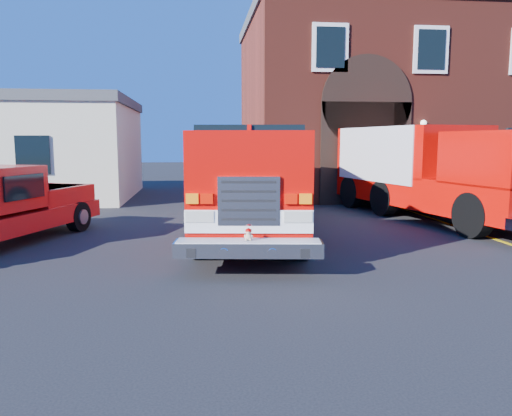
{
  "coord_description": "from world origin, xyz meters",
  "views": [
    {
      "loc": [
        -1.02,
        -10.05,
        2.5
      ],
      "look_at": [
        0.0,
        -1.2,
        1.3
      ],
      "focal_mm": 35.0,
      "sensor_mm": 36.0,
      "label": 1
    }
  ],
  "objects": [
    {
      "name": "ground",
      "position": [
        0.0,
        0.0,
        0.0
      ],
      "size": [
        100.0,
        100.0,
        0.0
      ],
      "primitive_type": "plane",
      "color": "black",
      "rests_on": "ground"
    },
    {
      "name": "parking_stripe_near",
      "position": [
        6.5,
        1.0,
        0.0
      ],
      "size": [
        0.12,
        3.0,
        0.01
      ],
      "primitive_type": "cube",
      "color": "yellow",
      "rests_on": "ground"
    },
    {
      "name": "parking_stripe_mid",
      "position": [
        6.5,
        4.0,
        0.0
      ],
      "size": [
        0.12,
        3.0,
        0.01
      ],
      "primitive_type": "cube",
      "color": "yellow",
      "rests_on": "ground"
    },
    {
      "name": "parking_stripe_far",
      "position": [
        6.5,
        7.0,
        0.0
      ],
      "size": [
        0.12,
        3.0,
        0.01
      ],
      "primitive_type": "cube",
      "color": "yellow",
      "rests_on": "ground"
    },
    {
      "name": "fire_station",
      "position": [
        8.99,
        13.98,
        4.25
      ],
      "size": [
        15.2,
        10.2,
        8.45
      ],
      "color": "maroon",
      "rests_on": "ground"
    },
    {
      "name": "side_building",
      "position": [
        -9.0,
        13.0,
        2.2
      ],
      "size": [
        10.2,
        8.2,
        4.35
      ],
      "color": "beige",
      "rests_on": "ground"
    },
    {
      "name": "fire_engine",
      "position": [
        0.45,
        3.38,
        1.47
      ],
      "size": [
        3.71,
        9.46,
        2.84
      ],
      "color": "black",
      "rests_on": "ground"
    },
    {
      "name": "secondary_truck",
      "position": [
        6.53,
        5.23,
        1.62
      ],
      "size": [
        4.65,
        9.54,
        2.97
      ],
      "color": "black",
      "rests_on": "ground"
    }
  ]
}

